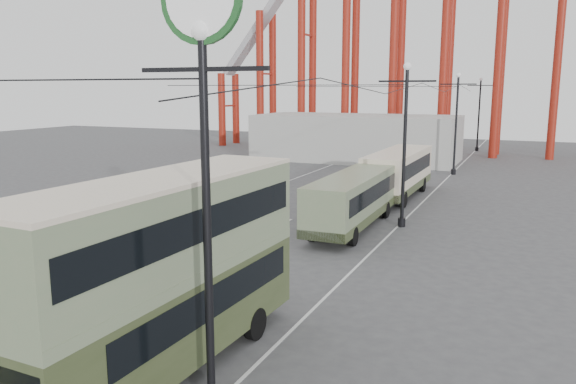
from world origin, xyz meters
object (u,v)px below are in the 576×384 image
at_px(double_decker_bus, 165,266).
at_px(single_decker_green, 354,198).
at_px(lamp_post_near, 203,90).
at_px(single_decker_cream, 398,171).
at_px(pedestrian, 188,262).

xyz_separation_m(double_decker_bus, single_decker_green, (-0.22, 18.18, -1.38)).
relative_size(lamp_post_near, single_decker_cream, 0.99).
bearing_deg(pedestrian, double_decker_bus, 103.01).
xyz_separation_m(double_decker_bus, single_decker_cream, (0.02, 28.46, -1.21)).
bearing_deg(lamp_post_near, single_decker_cream, 94.33).
bearing_deg(single_decker_cream, single_decker_green, -90.62).
distance_m(lamp_post_near, double_decker_bus, 5.45).
bearing_deg(single_decker_cream, lamp_post_near, -84.95).
height_order(lamp_post_near, double_decker_bus, lamp_post_near).
relative_size(single_decker_green, single_decker_cream, 1.00).
height_order(lamp_post_near, single_decker_cream, lamp_post_near).
height_order(double_decker_bus, single_decker_cream, double_decker_bus).
xyz_separation_m(lamp_post_near, double_decker_bus, (-2.29, 1.42, -4.74)).
height_order(double_decker_bus, single_decker_green, double_decker_bus).
relative_size(double_decker_bus, pedestrian, 6.75).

